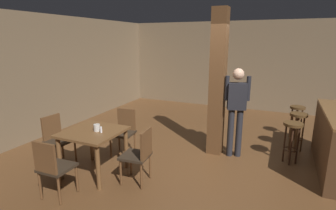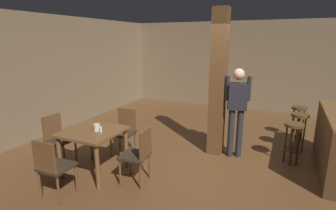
# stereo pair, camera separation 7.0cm
# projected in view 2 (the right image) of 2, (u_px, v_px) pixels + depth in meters

# --- Properties ---
(ground_plane) EXTENTS (10.80, 10.80, 0.00)m
(ground_plane) POSITION_uv_depth(u_px,v_px,m) (207.00, 166.00, 4.73)
(ground_plane) COLOR brown
(wall_back) EXTENTS (8.00, 0.10, 2.80)m
(wall_back) POSITION_uv_depth(u_px,v_px,m) (249.00, 66.00, 8.35)
(wall_back) COLOR #756047
(wall_back) RESTS_ON ground_plane
(wall_left) EXTENTS (0.10, 9.00, 2.80)m
(wall_left) POSITION_uv_depth(u_px,v_px,m) (41.00, 77.00, 6.02)
(wall_left) COLOR #756047
(wall_left) RESTS_ON ground_plane
(pillar) EXTENTS (0.28, 0.28, 2.80)m
(pillar) POSITION_uv_depth(u_px,v_px,m) (218.00, 84.00, 4.99)
(pillar) COLOR brown
(pillar) RESTS_ON ground_plane
(dining_table) EXTENTS (0.91, 0.91, 0.77)m
(dining_table) POSITION_uv_depth(u_px,v_px,m) (93.00, 138.00, 4.38)
(dining_table) COLOR brown
(dining_table) RESTS_ON ground_plane
(chair_east) EXTENTS (0.46, 0.46, 0.89)m
(chair_east) POSITION_uv_depth(u_px,v_px,m) (139.00, 153.00, 4.09)
(chair_east) COLOR #2D2319
(chair_east) RESTS_ON ground_plane
(chair_north) EXTENTS (0.47, 0.47, 0.89)m
(chair_north) POSITION_uv_depth(u_px,v_px,m) (125.00, 129.00, 5.17)
(chair_north) COLOR #2D2319
(chair_north) RESTS_ON ground_plane
(chair_south) EXTENTS (0.43, 0.43, 0.89)m
(chair_south) POSITION_uv_depth(u_px,v_px,m) (52.00, 165.00, 3.69)
(chair_south) COLOR #2D2319
(chair_south) RESTS_ON ground_plane
(chair_west) EXTENTS (0.46, 0.46, 0.89)m
(chair_west) POSITION_uv_depth(u_px,v_px,m) (57.00, 137.00, 4.78)
(chair_west) COLOR #2D2319
(chair_west) RESTS_ON ground_plane
(napkin_cup) EXTENTS (0.10, 0.10, 0.11)m
(napkin_cup) POSITION_uv_depth(u_px,v_px,m) (97.00, 127.00, 4.32)
(napkin_cup) COLOR beige
(napkin_cup) RESTS_ON dining_table
(salt_shaker) EXTENTS (0.03, 0.03, 0.10)m
(salt_shaker) POSITION_uv_depth(u_px,v_px,m) (101.00, 129.00, 4.24)
(salt_shaker) COLOR silver
(salt_shaker) RESTS_ON dining_table
(standing_person) EXTENTS (0.47, 0.29, 1.72)m
(standing_person) POSITION_uv_depth(u_px,v_px,m) (237.00, 107.00, 4.92)
(standing_person) COLOR black
(standing_person) RESTS_ON ground_plane
(bar_counter) EXTENTS (0.56, 2.08, 1.05)m
(bar_counter) POSITION_uv_depth(u_px,v_px,m) (333.00, 142.00, 4.48)
(bar_counter) COLOR brown
(bar_counter) RESTS_ON ground_plane
(bar_stool_near) EXTENTS (0.34, 0.34, 0.78)m
(bar_stool_near) POSITION_uv_depth(u_px,v_px,m) (293.00, 134.00, 4.72)
(bar_stool_near) COLOR #4C3319
(bar_stool_near) RESTS_ON ground_plane
(bar_stool_mid) EXTENTS (0.33, 0.33, 0.80)m
(bar_stool_mid) POSITION_uv_depth(u_px,v_px,m) (299.00, 124.00, 5.22)
(bar_stool_mid) COLOR #4C3319
(bar_stool_mid) RESTS_ON ground_plane
(bar_stool_far) EXTENTS (0.32, 0.32, 0.76)m
(bar_stool_far) POSITION_uv_depth(u_px,v_px,m) (299.00, 115.00, 5.93)
(bar_stool_far) COLOR #4C3319
(bar_stool_far) RESTS_ON ground_plane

